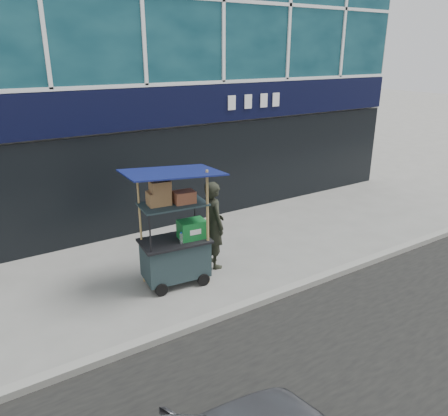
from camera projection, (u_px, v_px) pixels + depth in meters
ground at (247, 300)px, 7.61m from camera, size 80.00×80.00×0.00m
curb at (254, 303)px, 7.43m from camera, size 80.00×0.18×0.12m
vendor_cart at (176, 244)px, 7.97m from camera, size 1.76×1.34×2.23m
vendor_man at (214, 225)px, 8.59m from camera, size 0.50×0.69×1.76m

